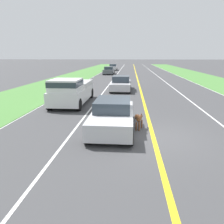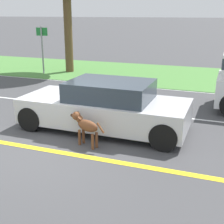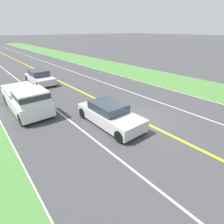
{
  "view_description": "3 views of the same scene",
  "coord_description": "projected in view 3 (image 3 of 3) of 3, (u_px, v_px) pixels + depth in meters",
  "views": [
    {
      "loc": [
        0.99,
        8.7,
        3.28
      ],
      "look_at": [
        1.74,
        -0.17,
        0.98
      ],
      "focal_mm": 35.0,
      "sensor_mm": 36.0,
      "label": 1
    },
    {
      "loc": [
        -5.71,
        -3.9,
        3.08
      ],
      "look_at": [
        0.88,
        -1.42,
        0.82
      ],
      "focal_mm": 50.0,
      "sensor_mm": 36.0,
      "label": 2
    },
    {
      "loc": [
        7.68,
        6.5,
        5.29
      ],
      "look_at": [
        1.67,
        -0.8,
        0.8
      ],
      "focal_mm": 28.0,
      "sensor_mm": 36.0,
      "label": 3
    }
  ],
  "objects": [
    {
      "name": "dog",
      "position": [
        124.0,
        111.0,
        11.25
      ],
      "size": [
        0.44,
        1.05,
        0.81
      ],
      "rotation": [
        0.0,
        0.0,
        -0.33
      ],
      "color": "brown",
      "rests_on": "ground"
    },
    {
      "name": "car_trailing_near",
      "position": [
        40.0,
        77.0,
        18.61
      ],
      "size": [
        1.9,
        4.5,
        1.39
      ],
      "color": "silver",
      "rests_on": "ground"
    },
    {
      "name": "pickup_truck",
      "position": [
        26.0,
        99.0,
        12.1
      ],
      "size": [
        2.1,
        5.36,
        1.86
      ],
      "color": "silver",
      "rests_on": "ground"
    },
    {
      "name": "ground_plane",
      "position": [
        140.0,
        120.0,
        11.21
      ],
      "size": [
        400.0,
        400.0,
        0.0
      ],
      "primitive_type": "plane",
      "color": "#424244"
    },
    {
      "name": "lane_dash_oncoming",
      "position": [
        171.0,
        106.0,
        13.22
      ],
      "size": [
        0.1,
        160.0,
        0.01
      ],
      "primitive_type": "cube",
      "color": "white",
      "rests_on": "ground"
    },
    {
      "name": "centre_divider_line",
      "position": [
        140.0,
        120.0,
        11.21
      ],
      "size": [
        0.18,
        160.0,
        0.01
      ],
      "primitive_type": "cube",
      "color": "yellow",
      "rests_on": "ground"
    },
    {
      "name": "lane_edge_line_right",
      "position": [
        25.0,
        171.0,
        7.19
      ],
      "size": [
        0.14,
        160.0,
        0.01
      ],
      "primitive_type": "cube",
      "color": "white",
      "rests_on": "ground"
    },
    {
      "name": "ego_car",
      "position": [
        110.0,
        114.0,
        10.54
      ],
      "size": [
        1.87,
        4.5,
        1.36
      ],
      "color": "silver",
      "rests_on": "ground"
    },
    {
      "name": "lane_edge_line_left",
      "position": [
        194.0,
        96.0,
        15.23
      ],
      "size": [
        0.14,
        160.0,
        0.01
      ],
      "primitive_type": "cube",
      "color": "white",
      "rests_on": "ground"
    },
    {
      "name": "grass_verge_left",
      "position": [
        210.0,
        89.0,
        16.95
      ],
      "size": [
        6.0,
        160.0,
        0.03
      ],
      "primitive_type": "cube",
      "color": "#4C843D",
      "rests_on": "ground"
    },
    {
      "name": "lane_dash_same_dir",
      "position": [
        95.0,
        140.0,
        9.2
      ],
      "size": [
        0.1,
        160.0,
        0.01
      ],
      "primitive_type": "cube",
      "color": "white",
      "rests_on": "ground"
    }
  ]
}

